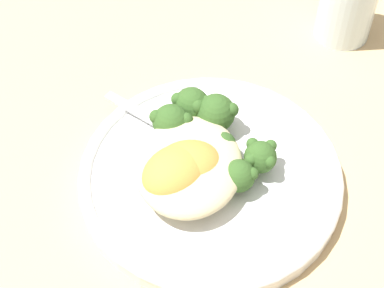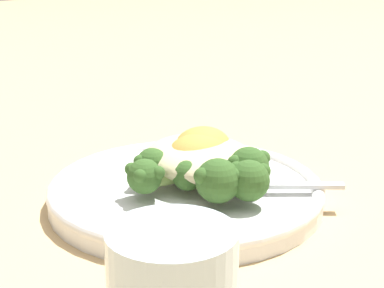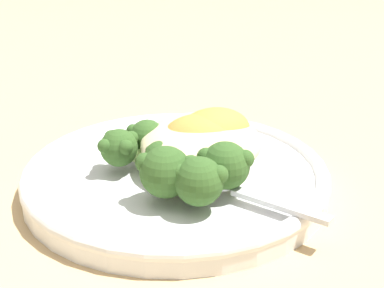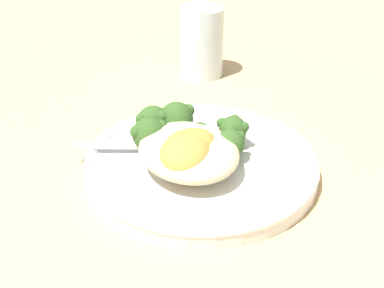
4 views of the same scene
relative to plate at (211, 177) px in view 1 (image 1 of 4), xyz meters
The scene contains 12 objects.
ground_plane 0.03m from the plate, 45.11° to the left, with size 4.00×4.00×0.00m, color tan.
plate is the anchor object (origin of this frame).
quinoa_mound 0.03m from the plate, 118.73° to the left, with size 0.12×0.10×0.03m, color beige.
broccoli_stalk_0 0.03m from the plate, 130.38° to the right, with size 0.03×0.09×0.03m.
broccoli_stalk_1 0.04m from the plate, 80.24° to the right, with size 0.05×0.10×0.03m.
broccoli_stalk_2 0.02m from the plate, ahead, with size 0.06×0.07×0.03m.
broccoli_stalk_3 0.05m from the plate, ahead, with size 0.10×0.06×0.04m.
broccoli_stalk_4 0.06m from the plate, 29.36° to the left, with size 0.12×0.04×0.04m.
broccoli_stalk_5 0.06m from the plate, 54.29° to the left, with size 0.09×0.05×0.04m.
sweet_potato_chunk_0 0.04m from the plate, 117.51° to the left, with size 0.07×0.05×0.04m, color orange.
sweet_potato_chunk_1 0.05m from the plate, 127.09° to the left, with size 0.07×0.05×0.04m, color orange.
spoon 0.06m from the plate, 46.89° to the left, with size 0.07×0.11×0.01m.
Camera 1 is at (-0.38, -0.05, 0.51)m, focal length 60.00 mm.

